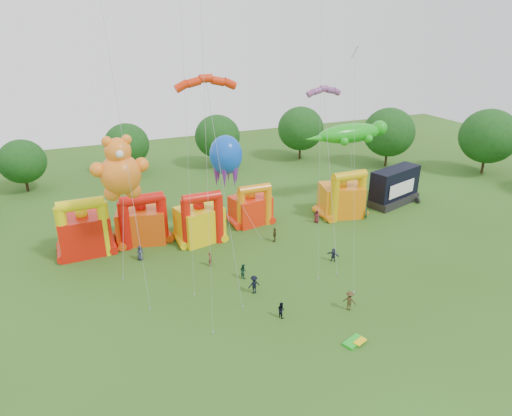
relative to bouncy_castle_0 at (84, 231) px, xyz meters
name	(u,v)px	position (x,y,z in m)	size (l,w,h in m)	color
ground	(346,365)	(17.42, -28.15, -2.74)	(160.00, 160.00, 0.00)	#2D4914
tree_ring	(335,298)	(16.27, -27.55, 3.52)	(121.50, 123.58, 12.07)	#352314
bouncy_castle_0	(84,231)	(0.00, 0.00, 0.00)	(5.80, 4.70, 7.25)	red
bouncy_castle_1	(142,222)	(6.73, 0.59, -0.24)	(6.70, 5.89, 6.61)	#D1450B
bouncy_castle_2	(200,222)	(13.26, -2.22, -0.18)	(5.92, 5.16, 6.75)	yellow
bouncy_castle_3	(251,208)	(21.07, 0.26, -0.52)	(5.48, 4.70, 5.81)	red
bouncy_castle_4	(342,198)	(33.68, -2.32, -0.15)	(6.46, 5.66, 6.85)	orange
stage_trailer	(395,187)	(43.32, -1.48, -0.12)	(9.12, 5.53, 5.43)	black
teddy_bear_kite	(121,187)	(4.10, -5.64, 6.80)	(5.90, 4.67, 14.93)	orange
gecko_kite	(351,149)	(36.89, 1.09, 5.69)	(13.41, 6.97, 11.98)	#19A517
octopus_kite	(235,184)	(18.27, -1.26, 3.74)	(4.94, 6.79, 12.53)	blue
parafoil_kites	(269,173)	(17.84, -12.17, 8.46)	(26.95, 10.98, 31.73)	red
diamond_kites	(261,133)	(16.21, -14.00, 13.13)	(17.66, 12.97, 37.99)	red
folded_kite_bundle	(355,342)	(19.62, -26.15, -2.60)	(2.22, 1.61, 0.31)	green
spectator_0	(140,253)	(5.46, -4.26, -1.85)	(0.87, 0.57, 1.78)	#23283B
spectator_1	(210,259)	(12.39, -8.75, -1.90)	(0.61, 0.40, 1.68)	#60281B
spectator_2	(243,271)	(14.82, -12.52, -1.92)	(0.79, 0.62, 1.63)	#173A29
spectator_3	(254,284)	(14.74, -15.67, -1.77)	(1.25, 0.72, 1.94)	black
spectator_4	(275,235)	(21.56, -6.07, -1.80)	(1.10, 0.46, 1.88)	#393516
spectator_5	(333,255)	(25.56, -13.17, -1.95)	(1.46, 0.46, 1.57)	#25283F
spectator_6	(317,216)	(29.21, -3.15, -1.85)	(0.87, 0.57, 1.78)	#52171D
spectator_7	(366,214)	(35.93, -4.99, -1.96)	(0.57, 0.37, 1.56)	#1C4625
spectator_8	(281,310)	(15.48, -20.36, -1.96)	(0.76, 0.59, 1.56)	black
spectator_9	(350,301)	(21.92, -21.83, -1.75)	(1.27, 0.73, 1.97)	#41321A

